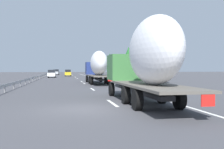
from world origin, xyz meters
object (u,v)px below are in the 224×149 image
(truck_lead, at_px, (98,66))
(truck_trailing, at_px, (146,59))
(car_silver_hatch, at_px, (56,72))
(car_black_suv, at_px, (57,72))
(car_white_van, at_px, (52,74))
(car_yellow_coupe, at_px, (68,73))
(road_sign, at_px, (97,68))

(truck_lead, bearing_deg, truck_trailing, 180.00)
(car_silver_hatch, xyz_separation_m, car_black_suv, (9.18, -0.07, 0.02))
(truck_lead, xyz_separation_m, truck_trailing, (-21.64, 0.00, 0.14))
(truck_lead, xyz_separation_m, car_black_suv, (67.58, 7.32, -1.52))
(car_white_van, distance_m, car_silver_hatch, 30.08)
(truck_trailing, bearing_deg, truck_lead, -0.00)
(truck_lead, distance_m, truck_trailing, 21.64)
(truck_lead, bearing_deg, car_yellow_coupe, 4.95)
(car_black_suv, bearing_deg, truck_trailing, -175.31)
(truck_trailing, xyz_separation_m, road_sign, (47.46, -3.10, -0.24))
(road_sign, bearing_deg, truck_trailing, 176.26)
(car_white_van, xyz_separation_m, road_sign, (-2.50, -10.60, 1.45))
(truck_lead, height_order, car_silver_hatch, truck_lead)
(car_white_van, bearing_deg, truck_lead, -165.17)
(truck_trailing, xyz_separation_m, car_white_van, (49.96, 7.50, -1.69))
(truck_lead, distance_m, car_white_van, 29.34)
(truck_lead, distance_m, road_sign, 26.00)
(car_black_suv, bearing_deg, car_white_van, 179.74)
(car_yellow_coupe, bearing_deg, car_silver_hatch, 12.13)
(car_black_suv, distance_m, road_sign, 43.07)
(truck_lead, height_order, truck_trailing, truck_trailing)
(car_white_van, bearing_deg, car_silver_hatch, -0.20)
(truck_lead, relative_size, car_white_van, 2.87)
(car_silver_hatch, bearing_deg, road_sign, -162.15)
(car_silver_hatch, distance_m, car_black_suv, 9.18)
(truck_trailing, distance_m, car_white_van, 50.55)
(truck_lead, xyz_separation_m, car_silver_hatch, (58.40, 7.40, -1.54))
(car_black_suv, xyz_separation_m, road_sign, (-41.76, -10.42, 1.42))
(truck_trailing, bearing_deg, car_silver_hatch, 5.28)
(car_silver_hatch, bearing_deg, car_white_van, 179.80)
(car_white_van, distance_m, car_black_suv, 39.26)
(car_white_van, height_order, road_sign, road_sign)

